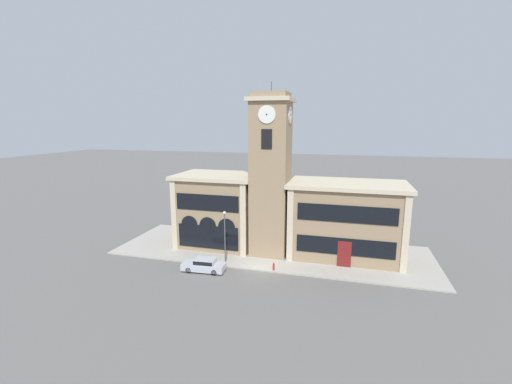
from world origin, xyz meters
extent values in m
plane|color=#605E5B|center=(0.00, 0.00, 0.00)|extent=(300.00, 300.00, 0.00)
cube|color=#A39E93|center=(0.00, 6.33, 0.07)|extent=(39.19, 12.65, 0.15)
cube|color=#937A5B|center=(0.00, 5.62, 9.24)|extent=(4.37, 4.37, 18.47)
cube|color=beige|center=(0.00, 5.62, 18.70)|extent=(5.07, 5.07, 0.45)
cube|color=#937A5B|center=(0.00, 5.62, 19.22)|extent=(4.02, 4.02, 0.60)
cylinder|color=#4C4C51|center=(0.00, 5.62, 20.12)|extent=(0.10, 0.10, 1.20)
cylinder|color=silver|center=(0.00, 3.39, 16.99)|extent=(1.97, 0.10, 1.97)
cylinder|color=black|center=(0.00, 3.32, 16.99)|extent=(0.16, 0.04, 0.16)
cylinder|color=silver|center=(2.23, 5.62, 16.99)|extent=(0.10, 1.97, 1.97)
cylinder|color=black|center=(2.30, 5.62, 16.99)|extent=(0.04, 0.16, 0.16)
cube|color=black|center=(0.00, 3.40, 14.31)|extent=(1.22, 0.10, 2.20)
cube|color=#937A5B|center=(-7.41, 7.05, 4.55)|extent=(9.85, 7.22, 9.11)
cube|color=beige|center=(-7.41, 7.05, 9.33)|extent=(10.55, 7.92, 0.45)
cube|color=beige|center=(-11.98, 3.38, 4.55)|extent=(0.70, 0.16, 9.11)
cube|color=beige|center=(-2.83, 3.38, 4.55)|extent=(0.70, 0.16, 9.11)
cube|color=black|center=(-7.41, 3.40, 6.56)|extent=(8.08, 0.10, 2.00)
cube|color=black|center=(-7.41, 3.40, 2.19)|extent=(7.88, 0.10, 2.91)
cylinder|color=black|center=(-9.87, 3.39, 3.64)|extent=(2.17, 0.06, 2.17)
cylinder|color=black|center=(-7.41, 3.39, 3.64)|extent=(2.17, 0.06, 2.17)
cylinder|color=black|center=(-4.95, 3.39, 3.64)|extent=(2.17, 0.06, 2.17)
cube|color=#937A5B|center=(9.04, 7.05, 4.36)|extent=(13.11, 7.22, 8.73)
cube|color=beige|center=(9.04, 7.05, 8.95)|extent=(13.81, 7.92, 0.45)
cube|color=beige|center=(2.83, 3.38, 4.36)|extent=(0.70, 0.16, 8.73)
cube|color=beige|center=(15.24, 3.38, 4.36)|extent=(0.70, 0.16, 8.73)
cube|color=black|center=(9.04, 3.40, 6.28)|extent=(10.75, 0.10, 1.92)
cube|color=maroon|center=(9.04, 3.39, 1.57)|extent=(1.50, 0.12, 3.14)
cube|color=black|center=(9.04, 3.40, 2.51)|extent=(10.75, 0.10, 1.95)
cube|color=#B2B7C1|center=(-5.88, -1.56, 0.55)|extent=(4.82, 2.11, 0.75)
cube|color=#B2B7C1|center=(-5.69, -1.55, 1.20)|extent=(2.36, 1.77, 0.55)
cube|color=black|center=(-5.69, -1.55, 1.20)|extent=(2.27, 1.80, 0.42)
cylinder|color=black|center=(-7.28, -2.44, 0.32)|extent=(0.66, 0.26, 0.64)
cylinder|color=black|center=(-7.38, -0.86, 0.32)|extent=(0.66, 0.26, 0.64)
cylinder|color=black|center=(-4.37, -2.26, 0.32)|extent=(0.66, 0.26, 0.64)
cylinder|color=black|center=(-4.47, -0.67, 0.32)|extent=(0.66, 0.26, 0.64)
cylinder|color=#4C4C51|center=(-4.10, 0.52, 3.11)|extent=(0.12, 0.12, 5.91)
sphere|color=silver|center=(-4.10, 0.52, 6.24)|extent=(0.36, 0.36, 0.36)
cylinder|color=red|center=(1.61, 0.37, 0.50)|extent=(0.22, 0.22, 0.70)
sphere|color=red|center=(1.61, 0.37, 0.93)|extent=(0.19, 0.19, 0.19)
camera|label=1|loc=(8.96, -34.14, 15.98)|focal=24.00mm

